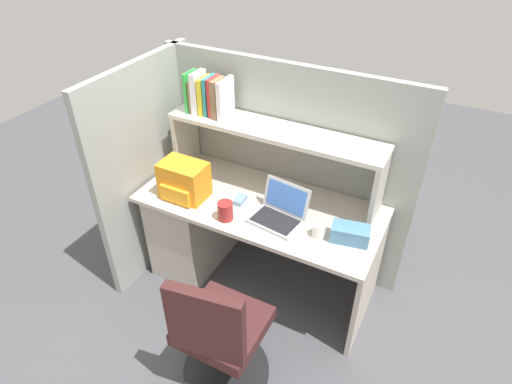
% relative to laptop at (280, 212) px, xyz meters
% --- Properties ---
extents(ground_plane, '(8.00, 8.00, 0.00)m').
position_rel_laptop_xyz_m(ground_plane, '(-0.18, 0.09, -0.78)').
color(ground_plane, '#4C4C51').
extents(desk, '(1.60, 0.70, 0.73)m').
position_rel_laptop_xyz_m(desk, '(-0.57, 0.09, -0.38)').
color(desk, beige).
rests_on(desk, ground_plane).
extents(cubicle_partition_rear, '(1.84, 0.05, 1.55)m').
position_rel_laptop_xyz_m(cubicle_partition_rear, '(-0.18, 0.47, -0.01)').
color(cubicle_partition_rear, '#939991').
rests_on(cubicle_partition_rear, ground_plane).
extents(cubicle_partition_left, '(0.05, 1.06, 1.55)m').
position_rel_laptop_xyz_m(cubicle_partition_left, '(-1.03, 0.04, -0.01)').
color(cubicle_partition_left, '#939991').
rests_on(cubicle_partition_left, ground_plane).
extents(overhead_hutch, '(1.44, 0.28, 0.45)m').
position_rel_laptop_xyz_m(overhead_hutch, '(-0.18, 0.29, 0.30)').
color(overhead_hutch, '#BCB7AC').
rests_on(overhead_hutch, desk).
extents(reference_books_on_shelf, '(0.28, 0.18, 0.28)m').
position_rel_laptop_xyz_m(reference_books_on_shelf, '(-0.66, 0.28, 0.53)').
color(reference_books_on_shelf, green).
rests_on(reference_books_on_shelf, overhead_hutch).
extents(laptop, '(0.34, 0.30, 0.22)m').
position_rel_laptop_xyz_m(laptop, '(0.00, 0.00, 0.00)').
color(laptop, '#B7BABF').
rests_on(laptop, desk).
extents(backpack, '(0.30, 0.23, 0.25)m').
position_rel_laptop_xyz_m(backpack, '(-0.66, -0.07, 0.07)').
color(backpack, orange).
rests_on(backpack, desk).
extents(computer_mouse, '(0.07, 0.11, 0.03)m').
position_rel_laptop_xyz_m(computer_mouse, '(-0.30, 0.04, -0.03)').
color(computer_mouse, '#7299C6').
rests_on(computer_mouse, desk).
extents(paper_cup, '(0.08, 0.08, 0.09)m').
position_rel_laptop_xyz_m(paper_cup, '(0.27, -0.04, -0.01)').
color(paper_cup, white).
rests_on(paper_cup, desk).
extents(tissue_box, '(0.24, 0.16, 0.10)m').
position_rel_laptop_xyz_m(tissue_box, '(0.45, 0.01, -0.00)').
color(tissue_box, teal).
rests_on(tissue_box, desk).
extents(snack_canister, '(0.10, 0.10, 0.12)m').
position_rel_laptop_xyz_m(snack_canister, '(-0.30, -0.16, 0.01)').
color(snack_canister, maroon).
rests_on(snack_canister, desk).
extents(office_chair, '(0.52, 0.52, 0.93)m').
position_rel_laptop_xyz_m(office_chair, '(-0.01, -0.73, -0.39)').
color(office_chair, black).
rests_on(office_chair, ground_plane).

